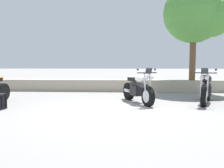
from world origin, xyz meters
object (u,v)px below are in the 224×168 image
object	(u,v)px
motorcycle_black_far_right	(206,89)
rider_backpack	(1,101)
motorcycle_white_centre	(138,88)
leafy_tree_far_left	(197,14)

from	to	relation	value
motorcycle_black_far_right	rider_backpack	bearing A→B (deg)	-167.41
motorcycle_white_centre	motorcycle_black_far_right	xyz separation A→B (m)	(2.23, 0.03, 0.00)
motorcycle_white_centre	motorcycle_black_far_right	size ratio (longest dim) A/B	1.00
rider_backpack	leafy_tree_far_left	distance (m)	8.78
motorcycle_black_far_right	leafy_tree_far_left	xyz separation A→B (m)	(0.58, 3.07, 3.08)
rider_backpack	leafy_tree_far_left	world-z (taller)	leafy_tree_far_left
motorcycle_white_centre	motorcycle_black_far_right	world-z (taller)	same
motorcycle_white_centre	leafy_tree_far_left	xyz separation A→B (m)	(2.82, 3.10, 3.08)
motorcycle_black_far_right	rider_backpack	size ratio (longest dim) A/B	4.16
motorcycle_white_centre	rider_backpack	world-z (taller)	motorcycle_white_centre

